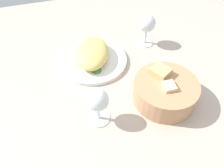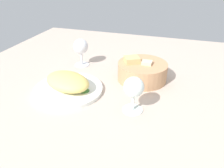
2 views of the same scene
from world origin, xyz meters
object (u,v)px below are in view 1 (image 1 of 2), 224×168
object	(u,v)px
plate	(93,60)
wine_glass_near	(97,102)
wine_glass_far	(147,25)
bread_basket	(165,91)

from	to	relation	value
plate	wine_glass_near	size ratio (longest dim) A/B	2.13
wine_glass_near	wine_glass_far	xyz separation A→B (cm)	(-30.42, 27.57, 0.44)
bread_basket	wine_glass_far	size ratio (longest dim) A/B	1.57
plate	bread_basket	bearing A→B (deg)	35.61
wine_glass_near	wine_glass_far	distance (cm)	41.06
plate	wine_glass_far	size ratio (longest dim) A/B	2.04
plate	wine_glass_near	xyz separation A→B (cm)	(25.42, -4.44, 7.17)
plate	wine_glass_near	world-z (taller)	wine_glass_near
bread_basket	wine_glass_far	distance (cm)	30.03
plate	bread_basket	distance (cm)	29.82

